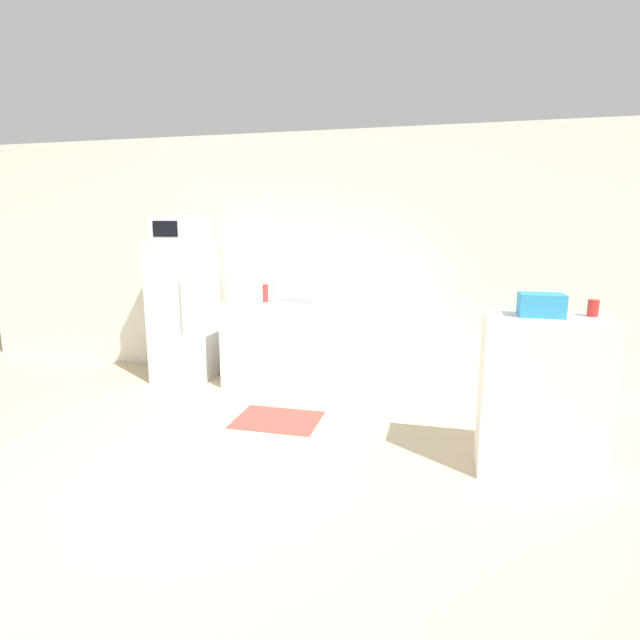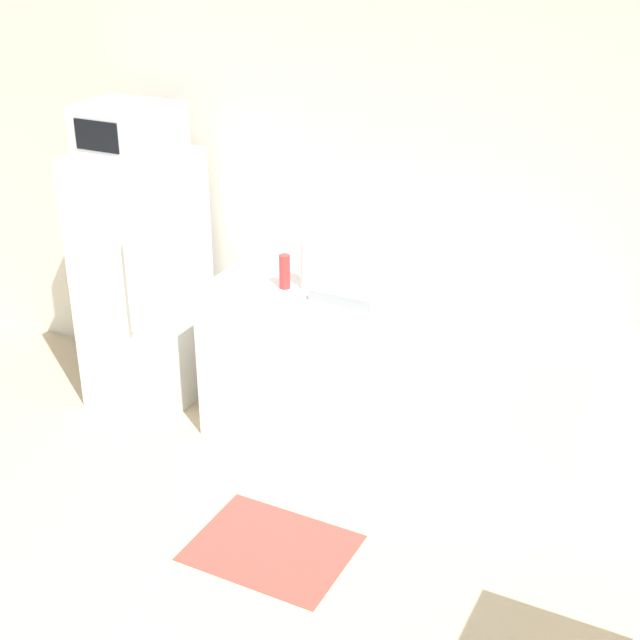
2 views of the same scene
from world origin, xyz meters
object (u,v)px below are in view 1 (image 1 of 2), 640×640
(bottle_tall, at_px, (277,288))
(jar, at_px, (593,308))
(microwave, at_px, (180,229))
(basket, at_px, (541,305))
(refrigerator, at_px, (184,311))
(bottle_short, at_px, (265,293))

(bottle_tall, xyz_separation_m, jar, (2.59, -1.37, 0.12))
(jar, bearing_deg, microwave, 160.26)
(basket, height_order, jar, basket)
(microwave, bearing_deg, jar, -19.74)
(basket, xyz_separation_m, jar, (0.32, 0.08, -0.02))
(jar, bearing_deg, refrigerator, 160.24)
(bottle_short, distance_m, basket, 2.76)
(microwave, height_order, bottle_tall, microwave)
(microwave, distance_m, jar, 3.89)
(refrigerator, xyz_separation_m, bottle_short, (0.93, 0.01, 0.23))
(refrigerator, bearing_deg, jar, -19.76)
(bottle_tall, bearing_deg, jar, -27.83)
(microwave, relative_size, basket, 1.84)
(bottle_tall, bearing_deg, refrigerator, -176.37)
(microwave, distance_m, bottle_tall, 1.20)
(bottle_short, distance_m, jar, 3.01)
(refrigerator, relative_size, bottle_tall, 5.38)
(bottle_short, bearing_deg, basket, -30.35)
(basket, bearing_deg, bottle_tall, 147.46)
(bottle_tall, bearing_deg, basket, -32.54)
(refrigerator, height_order, bottle_short, refrigerator)
(basket, bearing_deg, microwave, 157.32)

